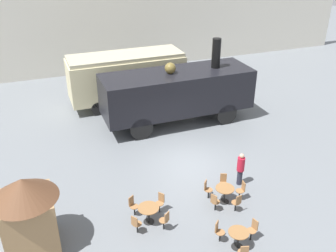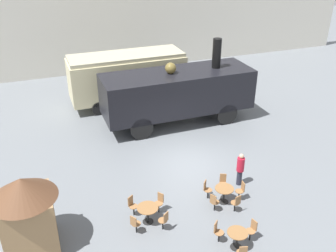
% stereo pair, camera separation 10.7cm
% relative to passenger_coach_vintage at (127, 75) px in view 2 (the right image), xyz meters
% --- Properties ---
extents(ground_plane, '(80.00, 80.00, 0.00)m').
position_rel_passenger_coach_vintage_xyz_m(ground_plane, '(0.91, -8.14, -1.97)').
color(ground_plane, slate).
extents(backdrop_wall, '(44.00, 0.15, 9.00)m').
position_rel_passenger_coach_vintage_xyz_m(backdrop_wall, '(0.91, 7.08, 2.53)').
color(backdrop_wall, beige).
rests_on(backdrop_wall, ground_plane).
extents(passenger_coach_vintage, '(7.51, 2.68, 3.39)m').
position_rel_passenger_coach_vintage_xyz_m(passenger_coach_vintage, '(0.00, 0.00, 0.00)').
color(passenger_coach_vintage, beige).
rests_on(passenger_coach_vintage, ground_plane).
extents(steam_locomotive, '(8.90, 2.90, 4.92)m').
position_rel_passenger_coach_vintage_xyz_m(steam_locomotive, '(2.07, -3.87, 0.05)').
color(steam_locomotive, black).
rests_on(steam_locomotive, ground_plane).
extents(cafe_table_near, '(0.86, 0.86, 0.72)m').
position_rel_passenger_coach_vintage_xyz_m(cafe_table_near, '(-2.37, -11.81, -1.40)').
color(cafe_table_near, black).
rests_on(cafe_table_near, ground_plane).
extents(cafe_table_mid, '(0.77, 0.77, 0.73)m').
position_rel_passenger_coach_vintage_xyz_m(cafe_table_mid, '(0.25, -14.26, -1.42)').
color(cafe_table_mid, black).
rests_on(cafe_table_mid, ground_plane).
extents(cafe_table_far, '(0.81, 0.81, 0.73)m').
position_rel_passenger_coach_vintage_xyz_m(cafe_table_far, '(1.05, -11.76, -1.41)').
color(cafe_table_far, black).
rests_on(cafe_table_far, ground_plane).
extents(cafe_chair_0, '(0.40, 0.40, 0.87)m').
position_rel_passenger_coach_vintage_xyz_m(cafe_chair_0, '(-1.72, -11.35, -1.46)').
color(cafe_chair_0, black).
rests_on(cafe_chair_0, ground_plane).
extents(cafe_chair_1, '(0.40, 0.40, 0.87)m').
position_rel_passenger_coach_vintage_xyz_m(cafe_chair_1, '(-2.83, -11.15, -1.46)').
color(cafe_chair_1, black).
rests_on(cafe_chair_1, ground_plane).
extents(cafe_chair_2, '(0.40, 0.40, 0.87)m').
position_rel_passenger_coach_vintage_xyz_m(cafe_chair_2, '(-3.03, -12.26, -1.46)').
color(cafe_chair_2, black).
rests_on(cafe_chair_2, ground_plane).
extents(cafe_chair_3, '(0.40, 0.40, 0.87)m').
position_rel_passenger_coach_vintage_xyz_m(cafe_chair_3, '(-1.92, -12.46, -1.46)').
color(cafe_chair_3, black).
rests_on(cafe_chair_3, ground_plane).
extents(cafe_chair_5, '(0.38, 0.36, 0.87)m').
position_rel_passenger_coach_vintage_xyz_m(cafe_chair_5, '(0.99, -14.08, -1.46)').
color(cafe_chair_5, black).
rests_on(cafe_chair_5, ground_plane).
extents(cafe_chair_6, '(0.40, 0.40, 0.87)m').
position_rel_passenger_coach_vintage_xyz_m(cafe_chair_6, '(-0.27, -13.71, -1.46)').
color(cafe_chair_6, black).
rests_on(cafe_chair_6, ground_plane).
extents(cafe_chair_7, '(0.40, 0.39, 0.87)m').
position_rel_passenger_coach_vintage_xyz_m(cafe_chair_7, '(0.38, -12.14, -1.46)').
color(cafe_chair_7, black).
rests_on(cafe_chair_7, ground_plane).
extents(cafe_chair_8, '(0.36, 0.38, 0.87)m').
position_rel_passenger_coach_vintage_xyz_m(cafe_chair_8, '(1.21, -12.52, -1.46)').
color(cafe_chair_8, black).
rests_on(cafe_chair_8, ground_plane).
extents(cafe_chair_9, '(0.37, 0.36, 0.87)m').
position_rel_passenger_coach_vintage_xyz_m(cafe_chair_9, '(1.83, -11.84, -1.46)').
color(cafe_chair_9, black).
rests_on(cafe_chair_9, ground_plane).
extents(cafe_chair_10, '(0.38, 0.40, 0.87)m').
position_rel_passenger_coach_vintage_xyz_m(cafe_chair_10, '(1.37, -11.05, -1.46)').
color(cafe_chair_10, black).
rests_on(cafe_chair_10, ground_plane).
extents(cafe_chair_11, '(0.40, 0.40, 0.87)m').
position_rel_passenger_coach_vintage_xyz_m(cafe_chair_11, '(0.48, -11.24, -1.46)').
color(cafe_chair_11, black).
rests_on(cafe_chair_11, ground_plane).
extents(visitor_person, '(0.34, 0.34, 1.62)m').
position_rel_passenger_coach_vintage_xyz_m(visitor_person, '(2.33, -10.85, -1.09)').
color(visitor_person, '#262633').
rests_on(visitor_person, ground_plane).
extents(ticket_kiosk, '(2.34, 2.34, 3.00)m').
position_rel_passenger_coach_vintage_xyz_m(ticket_kiosk, '(-6.72, -11.53, -0.30)').
color(ticket_kiosk, '#99754C').
rests_on(ticket_kiosk, ground_plane).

